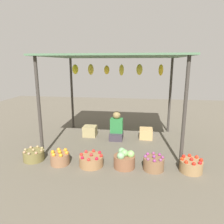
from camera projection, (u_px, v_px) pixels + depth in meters
ground_plane at (115, 142)px, 5.54m from camera, size 14.00×14.00×0.00m
market_stall_structure at (115, 62)px, 5.07m from camera, size 3.32×2.46×2.24m
vendor_person at (116, 129)px, 5.70m from camera, size 0.36×0.44×0.78m
basket_potatoes at (34, 155)px, 4.48m from camera, size 0.44×0.44×0.27m
basket_oranges at (60, 158)px, 4.31m from camera, size 0.40×0.40×0.30m
basket_red_apples at (91, 160)px, 4.25m from camera, size 0.50×0.50×0.27m
basket_cabbages at (124, 160)px, 4.17m from camera, size 0.43×0.43×0.38m
basket_purple_onions at (154, 163)px, 4.08m from camera, size 0.41×0.41×0.31m
basket_red_tomatoes at (191, 165)px, 4.01m from camera, size 0.44×0.44×0.29m
wooden_crate_near_vendor at (146, 133)px, 5.76m from camera, size 0.35×0.34×0.29m
wooden_crate_stacked_rear at (90, 131)px, 5.95m from camera, size 0.37×0.33×0.30m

